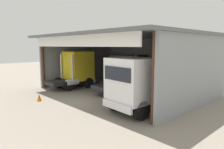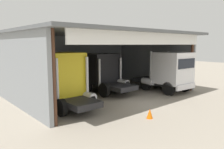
% 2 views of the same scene
% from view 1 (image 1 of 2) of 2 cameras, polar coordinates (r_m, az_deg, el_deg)
% --- Properties ---
extents(ground_plane, '(80.00, 80.00, 0.00)m').
position_cam_1_polar(ground_plane, '(15.98, -8.82, -7.22)').
color(ground_plane, gray).
rests_on(ground_plane, ground).
extents(workshop_shed, '(14.27, 10.56, 5.10)m').
position_cam_1_polar(workshop_shed, '(19.05, 4.82, 6.16)').
color(workshop_shed, gray).
rests_on(workshop_shed, ground).
extents(truck_yellow_center_right_bay, '(2.48, 4.52, 3.60)m').
position_cam_1_polar(truck_yellow_center_right_bay, '(20.89, -9.80, 1.59)').
color(truck_yellow_center_right_bay, yellow).
rests_on(truck_yellow_center_right_bay, ground).
extents(truck_black_left_bay, '(2.75, 4.89, 3.33)m').
position_cam_1_polar(truck_black_left_bay, '(18.52, 3.96, 0.51)').
color(truck_black_left_bay, black).
rests_on(truck_black_left_bay, ground).
extents(truck_white_center_bay, '(2.80, 5.45, 3.52)m').
position_cam_1_polar(truck_white_center_bay, '(12.88, 6.81, -2.52)').
color(truck_white_center_bay, white).
rests_on(truck_white_center_bay, ground).
extents(oil_drum, '(0.58, 0.58, 0.95)m').
position_cam_1_polar(oil_drum, '(19.84, 15.11, -3.03)').
color(oil_drum, '#194CB2').
rests_on(oil_drum, ground).
extents(tool_cart, '(0.90, 0.60, 1.00)m').
position_cam_1_polar(tool_cart, '(22.71, 4.84, -1.35)').
color(tool_cart, black).
rests_on(tool_cart, ground).
extents(traffic_cone, '(0.36, 0.36, 0.56)m').
position_cam_1_polar(traffic_cone, '(16.63, -19.52, -6.00)').
color(traffic_cone, orange).
rests_on(traffic_cone, ground).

